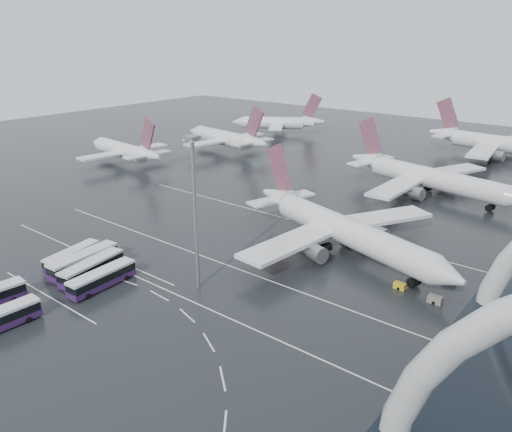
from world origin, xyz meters
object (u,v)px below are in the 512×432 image
Objects in this scene: airliner_gate_b at (427,178)px; jet_remote_far at (279,123)px; gse_cart_belly_e at (390,252)px; floodlight_mast at (195,196)px; airliner_main at (341,229)px; jet_remote_west at (125,151)px; gse_cart_belly_d at (435,300)px; gse_cart_belly_b at (450,278)px; jet_remote_mid at (227,139)px; bus_row_near_a at (72,256)px; bus_row_near_c at (92,268)px; bus_row_near_d at (102,278)px; bus_row_near_b at (83,261)px; gse_cart_belly_a at (400,286)px; airliner_gate_c at (500,144)px.

airliner_gate_b is 1.46× the size of jet_remote_far.
floodlight_mast is at bearing -121.19° from gse_cart_belly_e.
airliner_main is 1.34× the size of jet_remote_west.
gse_cart_belly_d is at bearing -55.38° from airliner_gate_b.
airliner_gate_b reaches higher than gse_cart_belly_b.
gse_cart_belly_e is at bearing 104.06° from jet_remote_far.
jet_remote_mid is 18.78× the size of gse_cart_belly_b.
airliner_main is 1.46× the size of jet_remote_far.
bus_row_near_a is 66.58m from gse_cart_belly_d.
bus_row_near_a is at bearing 74.64° from bus_row_near_c.
bus_row_near_d is (-24.48, -39.74, -2.94)m from airliner_main.
jet_remote_mid is at bearing -106.10° from jet_remote_west.
jet_remote_far reaches higher than bus_row_near_c.
bus_row_near_b is 6.14× the size of gse_cart_belly_b.
bus_row_near_c is 57.67m from gse_cart_belly_e.
bus_row_near_b is (-32.87, -37.92, -2.79)m from airliner_main.
floodlight_mast reaches higher than jet_remote_far.
gse_cart_belly_b is (46.78, 40.29, -1.11)m from bus_row_near_d.
bus_row_near_b is at bearing -148.48° from gse_cart_belly_a.
jet_remote_far is 18.41× the size of gse_cart_belly_a.
jet_remote_far reaches higher than jet_remote_west.
airliner_gate_c reaches higher than bus_row_near_a.
jet_remote_far is at bearing 120.61° from floodlight_mast.
airliner_main is at bearing -54.87° from bus_row_near_a.
jet_remote_mid is at bearing -171.65° from airliner_gate_b.
bus_row_near_c is (49.73, -92.22, -3.08)m from jet_remote_mid.
gse_cart_belly_b is at bearing -61.85° from bus_row_near_c.
bus_row_near_d is at bearing -127.18° from gse_cart_belly_e.
airliner_gate_b reaches higher than jet_remote_far.
bus_row_near_a is (55.92, -55.62, -2.92)m from jet_remote_west.
airliner_main is 10.92m from gse_cart_belly_e.
bus_row_near_d reaches higher than gse_cart_belly_e.
bus_row_near_c is at bearing -96.01° from airliner_gate_b.
gse_cart_belly_d is at bearing -3.49° from airliner_main.
jet_remote_west reaches higher than bus_row_near_d.
gse_cart_belly_e is at bearing 43.71° from airliner_main.
floodlight_mast is at bearing -149.09° from gse_cart_belly_d.
gse_cart_belly_e is (33.58, 44.26, -1.08)m from bus_row_near_d.
airliner_gate_c is at bearing 93.03° from gse_cart_belly_e.
airliner_main is 23.84× the size of gse_cart_belly_d.
bus_row_near_b is at bearing -102.58° from bus_row_near_a.
airliner_gate_c is 148.85m from bus_row_near_c.
jet_remote_west is at bearing 76.41° from jet_remote_mid.
airliner_gate_c is 115.02m from gse_cart_belly_a.
bus_row_near_d is at bearing 145.10° from jet_remote_west.
jet_remote_far is at bearing 136.06° from gse_cart_belly_d.
airliner_main is 94.54m from jet_remote_west.
airliner_gate_c is 131.09m from jet_remote_west.
floodlight_mast is 13.28× the size of gse_cart_belly_a.
bus_row_near_b reaches higher than bus_row_near_a.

